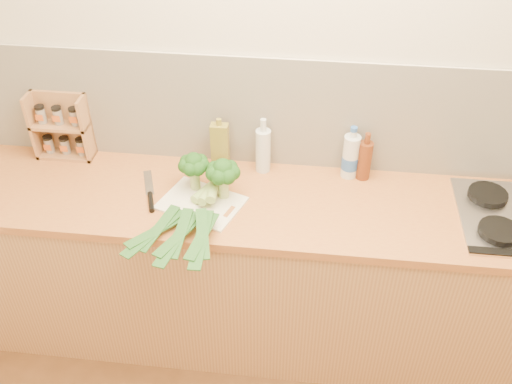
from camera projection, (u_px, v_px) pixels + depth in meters
The scene contains 14 objects.
room_shell at pixel (295, 115), 2.57m from camera, with size 3.50×3.50×3.50m.
counter at pixel (285, 273), 2.79m from camera, with size 3.20×0.62×0.90m.
chopping_board at pixel (201, 203), 2.49m from camera, with size 0.34×0.25×0.01m, color white.
broccoli_left at pixel (194, 165), 2.49m from camera, with size 0.14×0.14×0.19m.
broccoli_right at pixel (223, 172), 2.44m from camera, with size 0.15×0.15×0.20m.
leek_front at pixel (196, 198), 2.47m from camera, with size 0.38×0.66×0.04m.
leek_mid at pixel (200, 204), 2.42m from camera, with size 0.20×0.65×0.04m.
leek_back at pixel (210, 202), 2.40m from camera, with size 0.11×0.66×0.04m.
chefs_knife at pixel (150, 197), 2.52m from camera, with size 0.13×0.31×0.02m.
spice_rack at pixel (63, 129), 2.71m from camera, with size 0.27×0.11×0.33m.
oil_tin at pixel (220, 147), 2.62m from camera, with size 0.08×0.05×0.28m.
glass_bottle at pixel (263, 150), 2.63m from camera, with size 0.07×0.07×0.27m.
amber_bottle at pixel (365, 160), 2.59m from camera, with size 0.06×0.06×0.24m.
water_bottle at pixel (350, 157), 2.60m from camera, with size 0.08×0.08×0.24m.
Camera 1 is at (0.09, -0.75, 2.49)m, focal length 40.00 mm.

